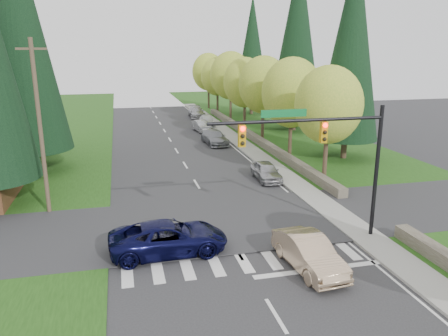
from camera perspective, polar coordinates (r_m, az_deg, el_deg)
name	(u,v)px	position (r m, az deg, el deg)	size (l,w,h in m)	color
ground	(267,301)	(17.67, 5.64, -16.86)	(120.00, 120.00, 0.00)	#28282B
grass_east	(333,159)	(39.70, 14.03, 1.18)	(14.00, 110.00, 0.06)	#1D4311
grass_west	(15,178)	(36.21, -25.63, -1.24)	(14.00, 110.00, 0.06)	#1D4311
cross_street	(220,223)	(24.52, -0.49, -7.21)	(120.00, 8.00, 0.10)	#28282B
sidewalk_east	(260,157)	(39.15, 4.72, 1.45)	(1.80, 80.00, 0.13)	gray
curb_east	(251,157)	(38.89, 3.53, 1.38)	(0.20, 80.00, 0.13)	gray
stone_wall_north	(252,136)	(47.03, 3.67, 4.16)	(0.70, 40.00, 0.70)	#4C4438
traffic_signal	(326,145)	(21.31, 13.20, 2.97)	(8.70, 0.37, 6.80)	black
utility_pole	(40,127)	(26.79, -22.90, 4.97)	(1.60, 0.24, 10.00)	#473828
decid_tree_0	(328,105)	(31.74, 13.49, 8.01)	(4.80, 4.80, 8.37)	#38281C
decid_tree_1	(292,93)	(38.09, 8.87, 9.69)	(5.20, 5.20, 8.80)	#38281C
decid_tree_2	(264,85)	(44.55, 5.19, 10.76)	(5.00, 5.00, 8.82)	#38281C
decid_tree_3	(245,83)	(51.26, 2.75, 11.09)	(5.00, 5.00, 8.55)	#38281C
decid_tree_4	(231,76)	(58.00, 0.88, 11.98)	(5.40, 5.40, 9.18)	#38281C
decid_tree_5	(217,77)	(64.77, -0.87, 11.85)	(4.80, 4.80, 8.30)	#38281C
decid_tree_6	(208,72)	(71.61, -2.05, 12.43)	(5.20, 5.20, 8.86)	#38281C
conifer_w_c	(16,22)	(36.79, -25.49, 16.84)	(6.46, 6.46, 20.80)	#38281C
conifer_w_e	(7,38)	(43.02, -26.43, 14.96)	(5.78, 5.78, 18.80)	#38281C
conifer_e_a	(352,44)	(39.07, 16.32, 15.28)	(5.44, 5.44, 17.80)	#38281C
conifer_e_b	(297,36)	(52.13, 9.55, 16.61)	(6.12, 6.12, 19.80)	#38281C
conifer_e_c	(252,50)	(64.95, 3.70, 15.15)	(5.10, 5.10, 16.80)	#38281C
sedan_champagne	(309,253)	(19.82, 11.03, -10.84)	(1.58, 4.54, 1.50)	#CCAB88
suv_navy	(169,238)	(21.02, -7.23, -9.02)	(2.56, 5.56, 1.55)	#0A0B32
parked_car_a	(266,171)	(32.36, 5.53, -0.40)	(1.60, 3.97, 1.35)	#A0A0A5
parked_car_b	(215,137)	(44.55, -1.23, 4.03)	(1.98, 4.87, 1.41)	gray
parked_car_c	(202,126)	(51.58, -2.93, 5.51)	(1.39, 3.99, 1.32)	#9F9EA3
parked_car_d	(207,120)	(55.51, -2.27, 6.24)	(1.62, 4.02, 1.37)	white
parked_car_e	(196,112)	(62.75, -3.62, 7.30)	(2.04, 5.02, 1.46)	#A9A9AE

